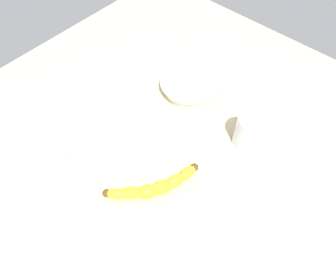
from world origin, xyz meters
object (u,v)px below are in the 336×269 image
banana (154,187)px  ceramic_bowl (190,83)px  teaspoon (67,156)px  smoothie_glass (250,131)px

banana → ceramic_bowl: size_ratio=1.16×
teaspoon → smoothie_glass: bearing=164.6°
banana → teaspoon: size_ratio=1.91×
smoothie_glass → teaspoon: 45.42cm
smoothie_glass → banana: bearing=-18.1°
smoothie_glass → ceramic_bowl: (-4.71, -22.35, -2.02)cm
banana → ceramic_bowl: (-30.26, -13.99, 0.80)cm
banana → teaspoon: bearing=139.3°
banana → teaspoon: 23.62cm
ceramic_bowl → teaspoon: (37.99, -8.30, -1.99)cm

